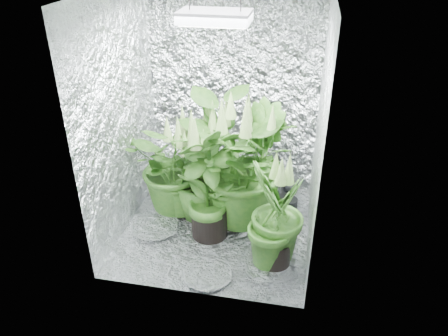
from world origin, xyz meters
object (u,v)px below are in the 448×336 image
at_px(plant_a, 177,166).
at_px(plant_b, 215,159).
at_px(grow_lamp, 215,17).
at_px(plant_e, 236,166).
at_px(plant_g, 276,217).
at_px(plant_c, 258,160).
at_px(plant_f, 209,183).
at_px(circulation_fan, 288,192).
at_px(plant_d, 201,178).

bearing_deg(plant_a, plant_b, 26.45).
distance_m(grow_lamp, plant_e, 1.25).
relative_size(plant_b, plant_g, 1.07).
xyz_separation_m(plant_c, plant_g, (0.23, -0.79, -0.05)).
bearing_deg(plant_f, grow_lamp, 64.45).
distance_m(plant_g, circulation_fan, 0.91).
bearing_deg(plant_e, plant_b, 132.69).
distance_m(grow_lamp, plant_c, 1.41).
relative_size(plant_c, plant_e, 0.89).
bearing_deg(plant_d, plant_g, -36.33).
height_order(plant_a, plant_d, plant_a).
height_order(plant_c, circulation_fan, plant_c).
distance_m(plant_b, plant_d, 0.26).
height_order(plant_e, plant_g, plant_e).
relative_size(plant_f, plant_g, 1.14).
bearing_deg(plant_a, circulation_fan, 14.68).
bearing_deg(plant_f, plant_g, -26.19).
relative_size(grow_lamp, plant_d, 0.53).
bearing_deg(plant_f, plant_d, 118.06).
xyz_separation_m(grow_lamp, plant_a, (-0.41, 0.21, -1.35)).
height_order(plant_b, plant_g, plant_b).
height_order(grow_lamp, plant_a, grow_lamp).
relative_size(plant_c, circulation_fan, 2.93).
distance_m(plant_a, plant_f, 0.48).
xyz_separation_m(plant_d, plant_g, (0.70, -0.52, 0.04)).
height_order(plant_d, plant_f, plant_f).
bearing_deg(plant_a, plant_d, -16.91).
distance_m(plant_a, plant_e, 0.58).
relative_size(plant_d, plant_e, 0.75).
xyz_separation_m(grow_lamp, plant_e, (0.14, 0.12, -1.24)).
xyz_separation_m(grow_lamp, plant_f, (-0.05, -0.10, -1.30)).
height_order(grow_lamp, plant_f, grow_lamp).
relative_size(plant_a, plant_d, 1.12).
bearing_deg(grow_lamp, circulation_fan, 38.73).
bearing_deg(plant_d, circulation_fan, 23.93).
xyz_separation_m(plant_b, plant_d, (-0.08, -0.24, -0.07)).
relative_size(grow_lamp, plant_a, 0.48).
relative_size(plant_a, plant_g, 1.04).
bearing_deg(plant_a, plant_g, -31.97).
xyz_separation_m(plant_c, plant_d, (-0.47, -0.28, -0.08)).
height_order(grow_lamp, plant_e, grow_lamp).
xyz_separation_m(plant_b, plant_g, (0.62, -0.75, -0.03)).
relative_size(plant_a, plant_e, 0.85).
bearing_deg(circulation_fan, plant_g, -76.04).
distance_m(plant_e, plant_g, 0.65).
xyz_separation_m(plant_f, plant_g, (0.58, -0.28, -0.06)).
relative_size(plant_c, plant_f, 0.96).
distance_m(plant_a, plant_d, 0.26).
relative_size(plant_d, plant_f, 0.81).
bearing_deg(circulation_fan, plant_c, -150.01).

